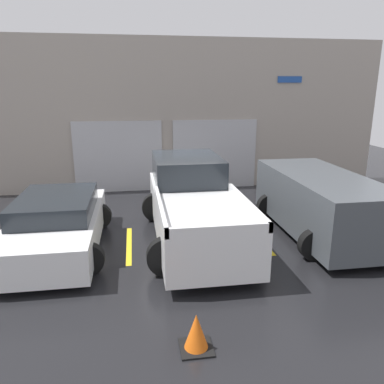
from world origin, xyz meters
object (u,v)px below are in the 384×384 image
at_px(traffic_cone, 196,333).
at_px(sedan_white, 57,224).
at_px(sedan_side, 320,202).
at_px(pickup_truck, 193,204).

bearing_deg(traffic_cone, sedan_white, 123.47).
height_order(sedan_white, traffic_cone, sedan_white).
relative_size(sedan_white, traffic_cone, 7.68).
xyz_separation_m(sedan_side, traffic_cone, (-3.79, -3.86, -0.58)).
bearing_deg(sedan_white, traffic_cone, -56.53).
xyz_separation_m(sedan_white, traffic_cone, (2.56, -3.87, -0.35)).
xyz_separation_m(pickup_truck, sedan_white, (-3.18, -0.27, -0.26)).
distance_m(sedan_white, traffic_cone, 4.66).
xyz_separation_m(pickup_truck, sedan_side, (3.18, -0.29, -0.03)).
xyz_separation_m(pickup_truck, traffic_cone, (-0.62, -4.15, -0.61)).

